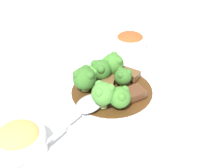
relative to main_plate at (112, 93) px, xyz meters
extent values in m
plane|color=silver|center=(0.00, 0.00, -0.01)|extent=(4.00, 4.00, 0.00)
cylinder|color=white|center=(0.00, 0.00, 0.00)|extent=(0.29, 0.29, 0.01)
torus|color=white|center=(0.00, 0.00, 0.00)|extent=(0.29, 0.29, 0.01)
cylinder|color=#4C2D14|center=(0.00, 0.00, 0.00)|extent=(0.18, 0.18, 0.00)
cube|color=brown|center=(0.00, 0.06, 0.02)|extent=(0.05, 0.04, 0.01)
cube|color=brown|center=(-0.02, 0.01, 0.02)|extent=(0.05, 0.05, 0.02)
cube|color=brown|center=(-0.01, -0.03, 0.01)|extent=(0.06, 0.06, 0.01)
cube|color=#56331E|center=(0.05, 0.00, 0.02)|extent=(0.06, 0.08, 0.02)
cylinder|color=#7FA84C|center=(-0.05, -0.01, 0.01)|extent=(0.01, 0.01, 0.01)
sphere|color=#4C8E38|center=(-0.05, -0.01, 0.03)|extent=(0.04, 0.04, 0.04)
sphere|color=#4C8E38|center=(-0.04, -0.01, 0.04)|extent=(0.01, 0.01, 0.01)
sphere|color=#4C8E38|center=(-0.06, 0.00, 0.04)|extent=(0.01, 0.01, 0.01)
sphere|color=#4C8E38|center=(-0.06, -0.02, 0.04)|extent=(0.01, 0.01, 0.01)
cylinder|color=#7FA84C|center=(0.01, 0.03, 0.01)|extent=(0.01, 0.01, 0.01)
sphere|color=#387028|center=(0.01, 0.03, 0.03)|extent=(0.04, 0.04, 0.04)
sphere|color=#387028|center=(0.02, 0.03, 0.04)|extent=(0.01, 0.01, 0.01)
sphere|color=#387028|center=(0.00, 0.03, 0.04)|extent=(0.01, 0.01, 0.01)
sphere|color=#387028|center=(0.01, 0.01, 0.04)|extent=(0.01, 0.01, 0.01)
cylinder|color=#7FA84C|center=(-0.04, 0.01, 0.01)|extent=(0.02, 0.02, 0.01)
sphere|color=#387028|center=(-0.04, 0.01, 0.04)|extent=(0.05, 0.05, 0.05)
sphere|color=#387028|center=(-0.04, 0.03, 0.05)|extent=(0.02, 0.02, 0.02)
sphere|color=#387028|center=(-0.06, 0.01, 0.05)|extent=(0.02, 0.02, 0.02)
sphere|color=#387028|center=(-0.03, 0.00, 0.05)|extent=(0.02, 0.02, 0.02)
cylinder|color=#8EB756|center=(-0.03, 0.05, 0.01)|extent=(0.02, 0.02, 0.01)
sphere|color=#427F2D|center=(-0.03, 0.05, 0.04)|extent=(0.05, 0.05, 0.05)
sphere|color=#427F2D|center=(-0.04, 0.06, 0.05)|extent=(0.02, 0.02, 0.02)
sphere|color=#427F2D|center=(-0.04, 0.03, 0.05)|extent=(0.02, 0.02, 0.02)
sphere|color=#427F2D|center=(-0.02, 0.05, 0.05)|extent=(0.02, 0.02, 0.02)
cylinder|color=#7FA84C|center=(0.02, -0.06, 0.02)|extent=(0.02, 0.02, 0.02)
sphere|color=#4C8E38|center=(0.02, -0.06, 0.04)|extent=(0.05, 0.05, 0.05)
sphere|color=#4C8E38|center=(0.01, -0.05, 0.06)|extent=(0.02, 0.02, 0.02)
sphere|color=#4C8E38|center=(0.03, -0.07, 0.06)|extent=(0.02, 0.02, 0.02)
sphere|color=#4C8E38|center=(0.03, -0.05, 0.06)|extent=(0.02, 0.02, 0.02)
cylinder|color=#7FA84C|center=(0.05, -0.04, 0.01)|extent=(0.01, 0.01, 0.01)
sphere|color=#427F2D|center=(0.05, -0.04, 0.03)|extent=(0.04, 0.04, 0.04)
sphere|color=#427F2D|center=(0.04, -0.04, 0.05)|extent=(0.02, 0.02, 0.02)
sphere|color=#427F2D|center=(0.06, -0.04, 0.05)|extent=(0.02, 0.02, 0.02)
sphere|color=#427F2D|center=(0.05, -0.02, 0.05)|extent=(0.02, 0.02, 0.02)
cylinder|color=#7FA84C|center=(-0.04, -0.04, 0.02)|extent=(0.02, 0.02, 0.01)
sphere|color=#387028|center=(-0.04, -0.04, 0.04)|extent=(0.05, 0.05, 0.05)
sphere|color=#387028|center=(-0.05, -0.05, 0.05)|extent=(0.02, 0.02, 0.02)
sphere|color=#387028|center=(-0.03, -0.04, 0.05)|extent=(0.02, 0.02, 0.02)
sphere|color=#387028|center=(-0.05, -0.02, 0.05)|extent=(0.02, 0.02, 0.02)
ellipsoid|color=#B7B7BC|center=(0.00, -0.07, 0.02)|extent=(0.05, 0.07, 0.01)
cylinder|color=#B7B7BC|center=(0.01, -0.19, 0.01)|extent=(0.01, 0.16, 0.01)
cylinder|color=white|center=(-0.10, 0.20, -0.01)|extent=(0.05, 0.05, 0.01)
cylinder|color=white|center=(-0.10, 0.20, 0.01)|extent=(0.09, 0.09, 0.03)
torus|color=white|center=(-0.10, 0.20, 0.02)|extent=(0.09, 0.09, 0.01)
ellipsoid|color=#D14C23|center=(-0.10, 0.20, 0.02)|extent=(0.07, 0.07, 0.02)
cylinder|color=white|center=(-0.03, -0.23, -0.01)|extent=(0.05, 0.05, 0.01)
cylinder|color=white|center=(-0.03, -0.23, 0.01)|extent=(0.10, 0.10, 0.04)
torus|color=white|center=(-0.03, -0.23, 0.03)|extent=(0.10, 0.10, 0.01)
ellipsoid|color=tan|center=(-0.03, -0.23, 0.03)|extent=(0.07, 0.07, 0.03)
cylinder|color=white|center=(0.22, 0.02, -0.01)|extent=(0.06, 0.06, 0.01)
torus|color=white|center=(0.22, 0.02, 0.00)|extent=(0.06, 0.06, 0.01)
cube|color=white|center=(0.23, -0.02, -0.01)|extent=(0.15, 0.11, 0.01)
camera|label=1|loc=(0.34, -0.42, 0.42)|focal=50.00mm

